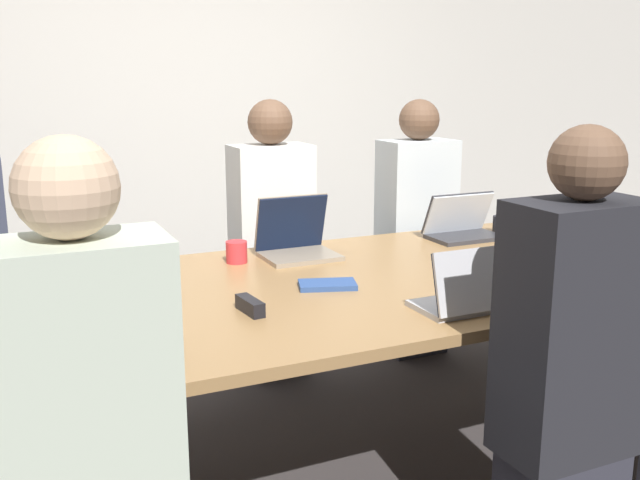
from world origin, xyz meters
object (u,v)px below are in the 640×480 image
at_px(laptop_near_right, 614,265).
at_px(laptop_near_midright, 469,293).
at_px(cup_near_left, 164,339).
at_px(laptop_far_right, 462,225).
at_px(cup_far_right, 500,224).
at_px(stapler, 250,306).
at_px(person_near_left, 88,460).
at_px(person_far_right, 416,233).
at_px(person_near_midright, 569,376).
at_px(laptop_near_left, 81,346).
at_px(person_far_center, 272,243).
at_px(cup_far_center, 237,252).
at_px(bottle_near_right, 545,259).
at_px(laptop_far_center, 295,239).

bearing_deg(laptop_near_right, laptop_near_midright, 3.01).
bearing_deg(cup_near_left, laptop_far_right, 28.63).
xyz_separation_m(cup_far_right, stapler, (-1.58, -0.67, -0.02)).
bearing_deg(laptop_near_midright, cup_near_left, -1.78).
height_order(cup_far_right, stapler, cup_far_right).
bearing_deg(person_near_left, person_far_right, -138.38).
relative_size(cup_far_right, stapler, 0.57).
xyz_separation_m(person_near_midright, cup_near_left, (-1.07, 0.48, 0.12)).
distance_m(laptop_near_left, stapler, 0.65).
xyz_separation_m(person_far_right, stapler, (-1.35, -1.09, 0.08)).
distance_m(laptop_near_midright, person_far_center, 1.47).
height_order(laptop_near_midright, cup_far_center, laptop_near_midright).
bearing_deg(bottle_near_right, person_far_right, 80.14).
xyz_separation_m(laptop_near_right, person_near_midright, (-0.67, -0.48, -0.14)).
height_order(cup_far_right, laptop_far_center, laptop_far_center).
relative_size(laptop_far_right, cup_far_right, 4.11).
xyz_separation_m(person_far_right, person_near_midright, (-0.63, -1.83, -0.01)).
bearing_deg(laptop_near_midright, person_far_right, -115.67).
bearing_deg(laptop_near_midright, cup_far_center, -62.00).
distance_m(laptop_near_left, person_near_left, 0.40).
height_order(laptop_near_midright, person_near_midright, person_near_midright).
distance_m(laptop_near_right, cup_far_right, 0.95).
relative_size(laptop_near_midright, cup_far_center, 3.55).
bearing_deg(stapler, person_near_left, -139.14).
distance_m(cup_far_right, laptop_near_left, 2.36).
bearing_deg(cup_far_right, cup_far_center, -179.73).
relative_size(person_far_right, person_near_midright, 1.01).
height_order(laptop_near_right, cup_far_right, laptop_near_right).
bearing_deg(laptop_near_left, cup_near_left, -175.44).
distance_m(bottle_near_right, laptop_near_midright, 0.47).
bearing_deg(person_near_midright, cup_far_center, -68.83).
bearing_deg(cup_near_left, laptop_near_left, -175.44).
bearing_deg(laptop_far_center, laptop_near_midright, -76.22).
relative_size(laptop_near_right, cup_near_left, 3.29).
height_order(laptop_near_right, person_far_right, person_far_right).
relative_size(bottle_near_right, person_far_right, 0.17).
xyz_separation_m(laptop_near_midright, cup_near_left, (-1.03, 0.03, -0.01)).
distance_m(bottle_near_right, laptop_far_center, 1.07).
relative_size(laptop_far_right, person_near_left, 0.26).
xyz_separation_m(person_near_left, cup_near_left, (0.26, 0.39, 0.11)).
bearing_deg(laptop_far_right, laptop_far_center, 179.67).
distance_m(person_near_left, cup_near_left, 0.48).
relative_size(person_near_midright, laptop_far_center, 4.30).
bearing_deg(laptop_far_center, laptop_far_right, -0.33).
xyz_separation_m(laptop_near_left, person_far_center, (1.10, 1.45, -0.13)).
bearing_deg(stapler, laptop_near_left, -159.81).
bearing_deg(person_far_center, person_far_right, -5.15).
bearing_deg(cup_far_right, laptop_near_right, -101.93).
relative_size(laptop_near_midright, stapler, 2.15).
relative_size(person_far_right, laptop_near_midright, 4.29).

